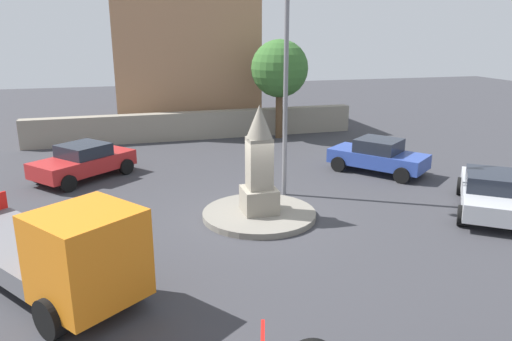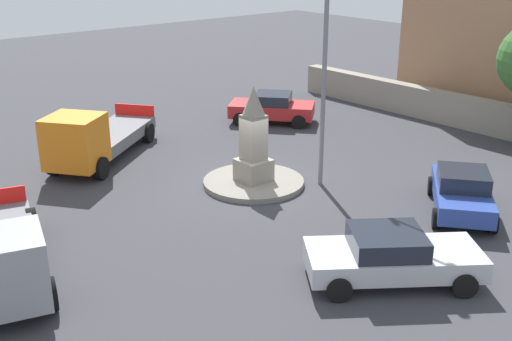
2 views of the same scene
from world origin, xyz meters
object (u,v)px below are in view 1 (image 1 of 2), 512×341
Objects in this scene: car_silver_near_island at (493,192)px; tree_near_wall at (280,69)px; car_blue_far_side at (378,156)px; truck_orange_approaching at (55,253)px; monument at (259,166)px; corner_building at (183,52)px; car_red_parked_right at (84,161)px; streetlamp at (286,42)px.

car_silver_near_island is 13.56m from tree_near_wall.
car_blue_far_side is 0.66× the size of truck_orange_approaching.
car_blue_far_side is at bearing 30.90° from truck_orange_approaching.
monument is 0.83× the size of car_blue_far_side.
monument is 7.20m from car_blue_far_side.
truck_orange_approaching is 1.17× the size of tree_near_wall.
corner_building is at bearing 112.94° from car_silver_near_island.
corner_building reaches higher than truck_orange_approaching.
monument is at bearing -45.97° from car_red_parked_right.
car_blue_far_side is at bearing -75.73° from tree_near_wall.
truck_orange_approaching is at bearing -149.10° from car_blue_far_side.
corner_building is at bearing 90.99° from monument.
corner_building is 7.14m from tree_near_wall.
car_blue_far_side is at bearing 30.51° from monument.
monument is 0.64× the size of tree_near_wall.
monument is 12.17m from tree_near_wall.
streetlamp is 2.18× the size of car_blue_far_side.
monument is at bearing 168.15° from car_silver_near_island.
car_red_parked_right is at bearing 134.03° from monument.
streetlamp is 2.15× the size of car_red_parked_right.
monument is 0.73× the size of car_silver_near_island.
streetlamp is at bearing 149.83° from car_silver_near_island.
monument is 6.64m from truck_orange_approaching.
streetlamp is 1.91× the size of car_silver_near_island.
truck_orange_approaching is at bearing -123.86° from tree_near_wall.
tree_near_wall is (4.49, -5.50, -0.71)m from corner_building.
car_silver_near_island is at bearing 8.12° from truck_orange_approaching.
monument reaches higher than car_silver_near_island.
monument is at bearing -110.51° from tree_near_wall.
truck_orange_approaching is at bearing -143.00° from streetlamp.
monument is 0.82× the size of car_red_parked_right.
car_blue_far_side is (6.14, 3.62, -0.98)m from monument.
streetlamp is at bearing 37.00° from truck_orange_approaching.
tree_near_wall is (-3.25, 12.81, 3.03)m from car_silver_near_island.
car_red_parked_right is at bearing 150.46° from car_silver_near_island.
streetlamp is 9.89m from truck_orange_approaching.
car_silver_near_island is at bearing -29.54° from car_red_parked_right.
car_red_parked_right is at bearing 151.00° from streetlamp.
tree_near_wall is at bearing 104.26° from car_silver_near_island.
truck_orange_approaching is (-5.64, -3.43, -0.66)m from monument.
truck_orange_approaching is at bearing -148.67° from monument.
streetlamp reaches higher than truck_orange_approaching.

